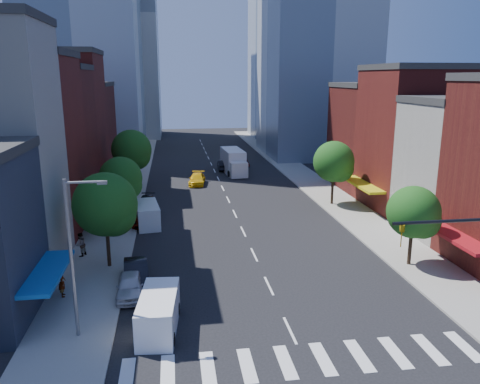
% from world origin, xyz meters
% --- Properties ---
extents(ground, '(220.00, 220.00, 0.00)m').
position_xyz_m(ground, '(0.00, 0.00, 0.00)').
color(ground, black).
rests_on(ground, ground).
extents(sidewalk_left, '(5.00, 120.00, 0.15)m').
position_xyz_m(sidewalk_left, '(-12.50, 40.00, 0.07)').
color(sidewalk_left, gray).
rests_on(sidewalk_left, ground).
extents(sidewalk_right, '(5.00, 120.00, 0.15)m').
position_xyz_m(sidewalk_right, '(12.50, 40.00, 0.07)').
color(sidewalk_right, gray).
rests_on(sidewalk_right, ground).
extents(crosswalk, '(19.00, 3.00, 0.01)m').
position_xyz_m(crosswalk, '(0.00, -3.00, 0.01)').
color(crosswalk, silver).
rests_on(crosswalk, ground).
extents(bldg_left_2, '(12.00, 9.00, 16.00)m').
position_xyz_m(bldg_left_2, '(-21.00, 20.50, 8.00)').
color(bldg_left_2, '#591715').
rests_on(bldg_left_2, ground).
extents(bldg_left_3, '(12.00, 8.00, 15.00)m').
position_xyz_m(bldg_left_3, '(-21.00, 29.00, 7.50)').
color(bldg_left_3, '#4D1413').
rests_on(bldg_left_3, ground).
extents(bldg_left_4, '(12.00, 9.00, 17.00)m').
position_xyz_m(bldg_left_4, '(-21.00, 37.50, 8.50)').
color(bldg_left_4, '#591715').
rests_on(bldg_left_4, ground).
extents(bldg_left_5, '(12.00, 10.00, 13.00)m').
position_xyz_m(bldg_left_5, '(-21.00, 47.00, 6.50)').
color(bldg_left_5, '#4D1413').
rests_on(bldg_left_5, ground).
extents(bldg_right_1, '(12.00, 8.00, 12.00)m').
position_xyz_m(bldg_right_1, '(21.00, 15.00, 6.00)').
color(bldg_right_1, beige).
rests_on(bldg_right_1, ground).
extents(bldg_right_2, '(12.00, 10.00, 15.00)m').
position_xyz_m(bldg_right_2, '(21.00, 24.00, 7.50)').
color(bldg_right_2, '#591715').
rests_on(bldg_right_2, ground).
extents(bldg_right_3, '(12.00, 10.00, 13.00)m').
position_xyz_m(bldg_right_3, '(21.00, 34.00, 6.50)').
color(bldg_right_3, '#4D1413').
rests_on(bldg_right_3, ground).
extents(tower_far_w, '(18.00, 18.00, 56.00)m').
position_xyz_m(tower_far_w, '(-18.00, 95.00, 28.00)').
color(tower_far_w, '#9EA5AD').
rests_on(tower_far_w, ground).
extents(streetlight, '(2.25, 0.25, 9.00)m').
position_xyz_m(streetlight, '(-11.81, 1.00, 5.28)').
color(streetlight, slate).
rests_on(streetlight, sidewalk_left).
extents(tree_left_near, '(4.80, 4.80, 7.30)m').
position_xyz_m(tree_left_near, '(-11.35, 10.92, 4.87)').
color(tree_left_near, black).
rests_on(tree_left_near, sidewalk_left).
extents(tree_left_mid, '(4.20, 4.20, 6.65)m').
position_xyz_m(tree_left_mid, '(-11.35, 21.92, 4.53)').
color(tree_left_mid, black).
rests_on(tree_left_mid, sidewalk_left).
extents(tree_left_far, '(5.00, 5.00, 7.75)m').
position_xyz_m(tree_left_far, '(-11.35, 35.92, 5.20)').
color(tree_left_far, black).
rests_on(tree_left_far, sidewalk_left).
extents(tree_right_near, '(4.00, 4.00, 6.20)m').
position_xyz_m(tree_right_near, '(11.65, 7.92, 4.19)').
color(tree_right_near, black).
rests_on(tree_right_near, sidewalk_right).
extents(tree_right_far, '(4.60, 4.60, 7.20)m').
position_xyz_m(tree_right_far, '(11.65, 25.92, 4.86)').
color(tree_right_far, black).
rests_on(tree_right_far, sidewalk_right).
extents(parked_car_front, '(1.88, 4.39, 1.48)m').
position_xyz_m(parked_car_front, '(-9.50, 5.91, 0.74)').
color(parked_car_front, silver).
rests_on(parked_car_front, ground).
extents(parked_car_second, '(2.08, 4.86, 1.56)m').
position_xyz_m(parked_car_second, '(-9.25, 7.86, 0.78)').
color(parked_car_second, black).
rests_on(parked_car_second, ground).
extents(parked_car_third, '(2.54, 5.48, 1.52)m').
position_xyz_m(parked_car_third, '(-9.34, 21.96, 0.76)').
color(parked_car_third, '#999999').
rests_on(parked_car_third, ground).
extents(parked_car_rear, '(2.13, 4.57, 1.29)m').
position_xyz_m(parked_car_rear, '(-9.50, 27.78, 0.65)').
color(parked_car_rear, black).
rests_on(parked_car_rear, ground).
extents(cargo_van_near, '(2.51, 5.26, 2.17)m').
position_xyz_m(cargo_van_near, '(-7.51, 1.07, 1.07)').
color(cargo_van_near, white).
rests_on(cargo_van_near, ground).
extents(cargo_van_far, '(2.72, 5.38, 2.20)m').
position_xyz_m(cargo_van_far, '(-9.04, 21.23, 1.09)').
color(cargo_van_far, silver).
rests_on(cargo_van_far, ground).
extents(taxi, '(2.70, 5.27, 1.46)m').
position_xyz_m(taxi, '(-3.21, 38.79, 0.73)').
color(taxi, '#E5B00C').
rests_on(taxi, ground).
extents(traffic_car_oncoming, '(1.77, 4.88, 1.60)m').
position_xyz_m(traffic_car_oncoming, '(1.50, 48.44, 0.80)').
color(traffic_car_oncoming, black).
rests_on(traffic_car_oncoming, ground).
extents(traffic_car_far, '(1.71, 4.10, 1.39)m').
position_xyz_m(traffic_car_far, '(5.01, 50.99, 0.69)').
color(traffic_car_far, '#999999').
rests_on(traffic_car_far, ground).
extents(box_truck, '(3.22, 8.99, 3.56)m').
position_xyz_m(box_truck, '(2.74, 45.71, 1.68)').
color(box_truck, silver).
rests_on(box_truck, ground).
extents(pedestrian_near, '(0.62, 0.80, 1.97)m').
position_xyz_m(pedestrian_near, '(-13.90, 6.14, 1.13)').
color(pedestrian_near, '#999999').
rests_on(pedestrian_near, sidewalk_left).
extents(pedestrian_far, '(1.09, 1.18, 1.95)m').
position_xyz_m(pedestrian_far, '(-14.01, 13.38, 1.12)').
color(pedestrian_far, '#999999').
rests_on(pedestrian_far, sidewalk_left).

